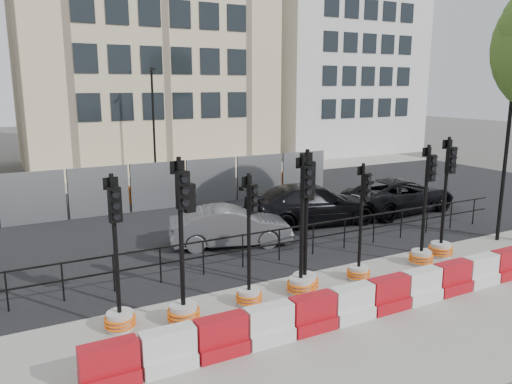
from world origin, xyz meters
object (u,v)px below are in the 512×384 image
traffic_signal_h (442,233)px  traffic_signal_a (119,299)px  lamp_post_near (507,145)px  car_c (312,204)px  traffic_signal_d (302,262)px

traffic_signal_h → traffic_signal_a: bearing=-171.1°
traffic_signal_a → traffic_signal_h: (9.65, 0.08, 0.06)m
lamp_post_near → traffic_signal_h: size_ratio=1.65×
lamp_post_near → traffic_signal_a: (-12.64, -0.34, -2.53)m
traffic_signal_a → car_c: (8.32, 5.00, 0.06)m
traffic_signal_a → traffic_signal_d: traffic_signal_d is taller
lamp_post_near → traffic_signal_a: size_ratio=1.78×
traffic_signal_a → traffic_signal_d: bearing=-9.4°
traffic_signal_a → traffic_signal_d: (4.42, -0.24, 0.14)m
car_c → traffic_signal_d: bearing=151.7°
lamp_post_near → car_c: 6.82m
traffic_signal_d → traffic_signal_h: 5.24m
traffic_signal_d → car_c: size_ratio=0.64×
car_c → lamp_post_near: bearing=-128.8°
traffic_signal_h → car_c: size_ratio=0.67×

